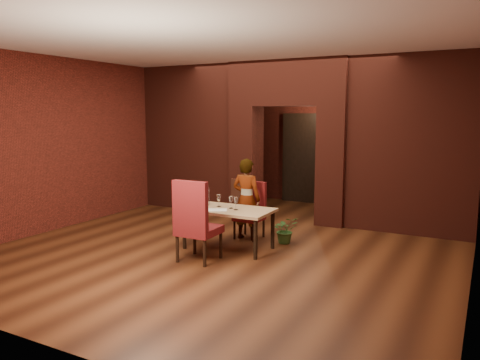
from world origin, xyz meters
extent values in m
plane|color=#482412|center=(0.00, 0.00, 0.00)|extent=(8.00, 8.00, 0.00)
cube|color=silver|center=(0.00, 0.00, 3.20)|extent=(7.00, 8.00, 0.04)
cube|color=maroon|center=(0.00, 4.00, 1.60)|extent=(7.00, 0.04, 3.20)
cube|color=maroon|center=(0.00, -4.00, 1.60)|extent=(7.00, 0.04, 3.20)
cube|color=maroon|center=(-3.50, 0.00, 1.60)|extent=(0.04, 8.00, 3.20)
cube|color=maroon|center=(3.50, 0.00, 1.60)|extent=(0.04, 8.00, 3.20)
cube|color=maroon|center=(-0.95, 2.00, 1.15)|extent=(0.55, 0.55, 2.30)
cube|color=maroon|center=(0.95, 2.00, 1.15)|extent=(0.55, 0.55, 2.30)
cube|color=maroon|center=(0.00, 2.00, 2.75)|extent=(2.45, 0.55, 0.90)
cube|color=maroon|center=(-2.36, 2.00, 1.60)|extent=(2.28, 0.35, 3.20)
cube|color=maroon|center=(2.36, 2.00, 1.60)|extent=(2.28, 0.35, 3.20)
cube|color=#A54D30|center=(-0.95, 1.71, 0.55)|extent=(0.40, 0.03, 0.50)
cube|color=black|center=(-0.40, 3.94, 1.05)|extent=(0.90, 0.08, 2.10)
cube|color=black|center=(-0.40, 3.90, 1.05)|extent=(1.02, 0.04, 2.22)
cube|color=tan|center=(-0.01, -0.42, 0.33)|extent=(1.42, 0.82, 0.66)
cube|color=maroon|center=(-0.01, 0.30, 0.49)|extent=(0.46, 0.46, 0.98)
cube|color=maroon|center=(-0.10, -1.15, 0.61)|extent=(0.56, 0.56, 1.22)
imported|color=silver|center=(-0.03, 0.25, 0.70)|extent=(0.52, 0.35, 1.40)
cube|color=silver|center=(-0.11, -0.61, 0.66)|extent=(0.38, 0.35, 0.00)
cylinder|color=#B1B1B8|center=(-0.60, -0.51, 0.78)|extent=(0.19, 0.19, 0.24)
cylinder|color=silver|center=(-0.47, -0.31, 0.81)|extent=(0.07, 0.07, 0.30)
imported|color=#2F5B25|center=(0.67, 0.31, 0.23)|extent=(0.54, 0.54, 0.46)
camera|label=1|loc=(3.60, -6.77, 2.16)|focal=35.00mm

